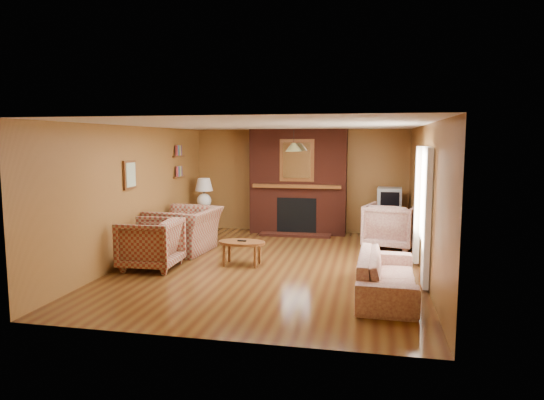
% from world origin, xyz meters
% --- Properties ---
extents(floor, '(6.50, 6.50, 0.00)m').
position_xyz_m(floor, '(0.00, 0.00, 0.00)').
color(floor, '#4A260F').
rests_on(floor, ground).
extents(ceiling, '(6.50, 6.50, 0.00)m').
position_xyz_m(ceiling, '(0.00, 0.00, 2.40)').
color(ceiling, silver).
rests_on(ceiling, wall_back).
extents(wall_back, '(6.50, 0.00, 6.50)m').
position_xyz_m(wall_back, '(0.00, 3.25, 1.20)').
color(wall_back, '#97612E').
rests_on(wall_back, floor).
extents(wall_front, '(6.50, 0.00, 6.50)m').
position_xyz_m(wall_front, '(0.00, -3.25, 1.20)').
color(wall_front, '#97612E').
rests_on(wall_front, floor).
extents(wall_left, '(0.00, 6.50, 6.50)m').
position_xyz_m(wall_left, '(-2.50, 0.00, 1.20)').
color(wall_left, '#97612E').
rests_on(wall_left, floor).
extents(wall_right, '(0.00, 6.50, 6.50)m').
position_xyz_m(wall_right, '(2.50, 0.00, 1.20)').
color(wall_right, '#97612E').
rests_on(wall_right, floor).
extents(fireplace, '(2.20, 0.82, 2.40)m').
position_xyz_m(fireplace, '(0.00, 2.98, 1.18)').
color(fireplace, '#491A10').
rests_on(fireplace, floor).
extents(window_right, '(0.10, 1.85, 2.00)m').
position_xyz_m(window_right, '(2.45, -0.20, 1.13)').
color(window_right, beige).
rests_on(window_right, wall_right).
extents(bookshelf, '(0.09, 0.55, 0.71)m').
position_xyz_m(bookshelf, '(-2.44, 1.90, 1.67)').
color(bookshelf, brown).
rests_on(bookshelf, wall_left).
extents(botanical_print, '(0.05, 0.40, 0.50)m').
position_xyz_m(botanical_print, '(-2.47, -0.30, 1.55)').
color(botanical_print, brown).
rests_on(botanical_print, wall_left).
extents(pendant_light, '(0.36, 0.36, 0.48)m').
position_xyz_m(pendant_light, '(0.00, 2.30, 2.00)').
color(pendant_light, black).
rests_on(pendant_light, ceiling).
extents(plaid_loveseat, '(1.23, 1.38, 0.85)m').
position_xyz_m(plaid_loveseat, '(-1.85, 0.63, 0.42)').
color(plaid_loveseat, maroon).
rests_on(plaid_loveseat, floor).
extents(plaid_armchair, '(0.96, 0.94, 0.85)m').
position_xyz_m(plaid_armchair, '(-1.95, -0.64, 0.42)').
color(plaid_armchair, maroon).
rests_on(plaid_armchair, floor).
extents(floral_sofa, '(0.82, 2.00, 0.58)m').
position_xyz_m(floral_sofa, '(1.90, -1.29, 0.29)').
color(floral_sofa, beige).
rests_on(floral_sofa, floor).
extents(floral_armchair, '(1.19, 1.21, 0.90)m').
position_xyz_m(floral_armchair, '(2.06, 1.78, 0.45)').
color(floral_armchair, beige).
rests_on(floral_armchair, floor).
extents(coffee_table, '(0.82, 0.51, 0.44)m').
position_xyz_m(coffee_table, '(-0.51, -0.11, 0.36)').
color(coffee_table, brown).
rests_on(coffee_table, floor).
extents(side_table, '(0.46, 0.46, 0.61)m').
position_xyz_m(side_table, '(-2.10, 2.45, 0.31)').
color(side_table, brown).
rests_on(side_table, floor).
extents(table_lamp, '(0.41, 0.41, 0.68)m').
position_xyz_m(table_lamp, '(-2.10, 2.45, 0.99)').
color(table_lamp, white).
rests_on(table_lamp, side_table).
extents(tv_stand, '(0.62, 0.57, 0.64)m').
position_xyz_m(tv_stand, '(2.05, 2.80, 0.32)').
color(tv_stand, black).
rests_on(tv_stand, floor).
extents(crt_tv, '(0.54, 0.53, 0.47)m').
position_xyz_m(crt_tv, '(2.05, 2.79, 0.88)').
color(crt_tv, '#A2A5AA').
rests_on(crt_tv, tv_stand).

